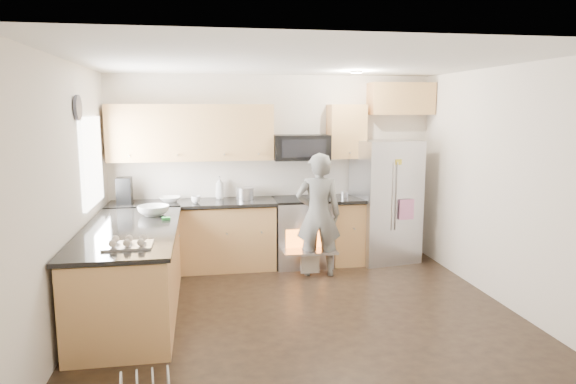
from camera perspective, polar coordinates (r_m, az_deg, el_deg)
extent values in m
plane|color=black|center=(5.61, 1.40, -13.17)|extent=(4.50, 4.50, 0.00)
cube|color=silver|center=(7.21, -1.60, 2.53)|extent=(4.50, 0.04, 2.60)
cube|color=silver|center=(3.36, 8.04, -5.29)|extent=(4.50, 0.04, 2.60)
cube|color=silver|center=(5.31, -23.12, -0.60)|extent=(0.04, 4.00, 2.60)
cube|color=silver|center=(6.10, 22.67, 0.61)|extent=(0.04, 4.00, 2.60)
cube|color=white|center=(5.21, 1.51, 14.31)|extent=(4.50, 4.00, 0.04)
cube|color=white|center=(6.25, -20.98, 3.20)|extent=(0.04, 1.00, 1.00)
cylinder|color=#FFECCC|center=(6.50, 7.60, 13.08)|extent=(0.14, 0.14, 0.02)
cylinder|color=#474754|center=(5.68, -22.31, 8.66)|extent=(0.03, 0.26, 0.26)
cube|color=tan|center=(7.01, -10.41, -5.01)|extent=(2.15, 0.60, 0.87)
cube|color=black|center=(6.90, -10.52, -1.25)|extent=(2.19, 0.64, 0.04)
cube|color=tan|center=(7.28, 6.60, -4.38)|extent=(0.50, 0.60, 0.87)
cube|color=black|center=(7.18, 6.69, -0.74)|extent=(0.54, 0.64, 0.04)
cube|color=tan|center=(6.94, -10.69, 6.51)|extent=(2.16, 0.33, 0.74)
cube|color=tan|center=(7.22, 6.50, 6.70)|extent=(0.50, 0.33, 0.74)
cube|color=tan|center=(7.47, 12.42, 10.09)|extent=(0.90, 0.33, 0.44)
imported|color=white|center=(6.96, -12.99, -0.79)|extent=(0.27, 0.27, 0.07)
imported|color=silver|center=(7.07, -7.61, 0.51)|extent=(0.12, 0.12, 0.31)
imported|color=silver|center=(6.78, -10.19, -0.84)|extent=(0.12, 0.12, 0.10)
cylinder|color=#B7B7BC|center=(7.00, -4.81, -0.14)|extent=(0.23, 0.23, 0.16)
cube|color=black|center=(6.92, -17.72, 0.12)|extent=(0.18, 0.22, 0.35)
cylinder|color=#B7B7BC|center=(7.17, 6.27, -0.27)|extent=(0.10, 0.10, 0.08)
cube|color=tan|center=(5.66, -16.99, -8.71)|extent=(0.90, 2.30, 0.87)
cube|color=black|center=(5.54, -17.22, -4.07)|extent=(0.96, 2.36, 0.04)
imported|color=silver|center=(6.11, -14.72, -2.00)|extent=(0.36, 0.36, 0.11)
cube|color=green|center=(5.84, -13.39, -2.88)|extent=(0.09, 0.06, 0.03)
cube|color=#B7B7BC|center=(4.80, -17.34, -5.30)|extent=(0.42, 0.32, 0.09)
cube|color=#B7B7BC|center=(7.11, 1.59, -4.53)|extent=(0.76, 0.62, 0.90)
cube|color=black|center=(7.01, 1.61, -0.84)|extent=(0.76, 0.60, 0.03)
cube|color=orange|center=(6.82, 2.11, -5.55)|extent=(0.56, 0.02, 0.34)
cube|color=#B7B7BC|center=(6.69, 2.39, -6.61)|extent=(0.70, 0.34, 0.03)
cube|color=silver|center=(6.68, 2.47, -7.84)|extent=(0.24, 0.03, 0.28)
cube|color=black|center=(7.04, 1.45, 4.99)|extent=(0.76, 0.40, 0.34)
cube|color=#B7B7BC|center=(7.36, 10.76, -0.99)|extent=(0.94, 0.79, 1.71)
cylinder|color=#B7B7BC|center=(7.02, 11.52, -0.50)|extent=(0.02, 0.02, 0.93)
cylinder|color=#B7B7BC|center=(7.05, 11.95, -0.49)|extent=(0.02, 0.02, 0.93)
cube|color=pink|center=(7.14, 13.06, -1.91)|extent=(0.22, 0.04, 0.28)
cube|color=#8591D6|center=(6.94, 10.51, 1.74)|extent=(0.17, 0.03, 0.20)
imported|color=slate|center=(6.60, 3.39, -2.53)|extent=(0.63, 0.46, 1.59)
cylinder|color=silver|center=(4.10, -13.15, -19.96)|extent=(0.04, 0.25, 0.25)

